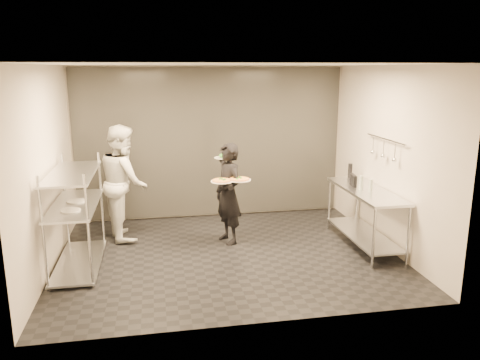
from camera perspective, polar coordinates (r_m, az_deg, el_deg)
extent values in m
cube|color=black|center=(7.17, -1.48, -9.07)|extent=(5.00, 4.00, 0.00)
cube|color=white|center=(6.63, -1.63, 13.91)|extent=(5.00, 4.00, 0.00)
cube|color=#BBB3A8|center=(8.71, -3.58, 4.53)|extent=(5.00, 0.00, 2.80)
cube|color=#BBB3A8|center=(4.85, 2.09, -2.67)|extent=(5.00, 0.00, 2.80)
cube|color=#BBB3A8|center=(6.85, -22.70, 1.06)|extent=(0.00, 4.00, 2.80)
cube|color=#BBB3A8|center=(7.55, 17.57, 2.55)|extent=(0.00, 4.00, 2.80)
cube|color=silver|center=(8.68, -3.55, 4.50)|extent=(4.90, 0.04, 2.74)
cylinder|color=#BABDC1|center=(6.27, -22.88, -6.20)|extent=(0.04, 0.04, 1.50)
cylinder|color=#BABDC1|center=(7.71, -20.52, -2.42)|extent=(0.04, 0.04, 1.50)
cylinder|color=#BABDC1|center=(6.17, -17.97, -6.09)|extent=(0.04, 0.04, 1.50)
cylinder|color=#BABDC1|center=(7.63, -16.53, -2.28)|extent=(0.04, 0.04, 1.50)
cube|color=silver|center=(7.17, -18.95, -9.40)|extent=(0.60, 1.60, 0.03)
cube|color=silver|center=(6.90, -19.48, -2.87)|extent=(0.60, 1.60, 0.03)
cube|color=silver|center=(6.79, -19.78, 0.78)|extent=(0.60, 1.60, 0.03)
cylinder|color=silver|center=(6.56, -19.96, -3.50)|extent=(0.26, 0.26, 0.01)
cylinder|color=silver|center=(6.99, -19.38, -2.44)|extent=(0.26, 0.26, 0.01)
cylinder|color=#BABDC1|center=(6.80, 16.01, -6.84)|extent=(0.04, 0.04, 0.90)
cylinder|color=#BABDC1|center=(8.29, 10.80, -2.88)|extent=(0.04, 0.04, 0.90)
cylinder|color=#BABDC1|center=(7.04, 19.83, -6.43)|extent=(0.04, 0.04, 0.90)
cylinder|color=#BABDC1|center=(8.49, 14.09, -2.66)|extent=(0.04, 0.04, 0.90)
cube|color=silver|center=(7.72, 14.82, -6.43)|extent=(0.57, 1.71, 0.03)
cube|color=silver|center=(7.51, 15.14, -1.25)|extent=(0.60, 1.80, 0.04)
cylinder|color=#BABDC1|center=(7.47, 17.32, 4.79)|extent=(0.02, 1.20, 0.02)
cylinder|color=#BABDC1|center=(7.18, 18.39, 3.33)|extent=(0.01, 0.01, 0.22)
sphere|color=#BABDC1|center=(7.20, 18.31, 2.32)|extent=(0.07, 0.07, 0.07)
cylinder|color=#BABDC1|center=(7.48, 17.12, 3.81)|extent=(0.01, 0.01, 0.22)
sphere|color=#BABDC1|center=(7.51, 17.05, 2.83)|extent=(0.07, 0.07, 0.07)
cylinder|color=#BABDC1|center=(7.79, 15.95, 4.25)|extent=(0.01, 0.01, 0.22)
sphere|color=#BABDC1|center=(7.81, 15.89, 3.31)|extent=(0.07, 0.07, 0.07)
imported|color=black|center=(7.43, -1.43, -1.67)|extent=(0.57, 0.69, 1.62)
imported|color=silver|center=(7.88, -14.00, -0.22)|extent=(0.90, 1.05, 1.88)
cylinder|color=silver|center=(7.13, -2.21, -0.16)|extent=(0.34, 0.34, 0.01)
cylinder|color=#C77A47|center=(7.13, -2.21, -0.07)|extent=(0.30, 0.30, 0.02)
cylinder|color=#B35917|center=(7.13, -2.21, 0.01)|extent=(0.27, 0.27, 0.01)
sphere|color=#205E15|center=(7.13, -2.21, 0.07)|extent=(0.04, 0.04, 0.04)
cylinder|color=silver|center=(7.16, -0.06, 0.01)|extent=(0.35, 0.35, 0.01)
cylinder|color=#C77A47|center=(7.16, -0.06, 0.10)|extent=(0.31, 0.31, 0.02)
cylinder|color=#B35917|center=(7.16, -0.06, 0.18)|extent=(0.27, 0.27, 0.01)
sphere|color=#205E15|center=(7.16, -0.06, 0.24)|extent=(0.04, 0.04, 0.04)
cylinder|color=silver|center=(7.56, -2.11, 2.73)|extent=(0.28, 0.28, 0.01)
ellipsoid|color=#1E6519|center=(7.55, -2.11, 2.99)|extent=(0.13, 0.13, 0.07)
cube|color=black|center=(7.64, 13.63, -0.04)|extent=(0.09, 0.26, 0.19)
cylinder|color=#919E91|center=(7.46, 14.54, -0.31)|extent=(0.06, 0.06, 0.22)
cylinder|color=#919E91|center=(7.39, 15.66, -0.63)|extent=(0.05, 0.05, 0.18)
cylinder|color=black|center=(8.22, 13.28, 1.12)|extent=(0.07, 0.07, 0.25)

